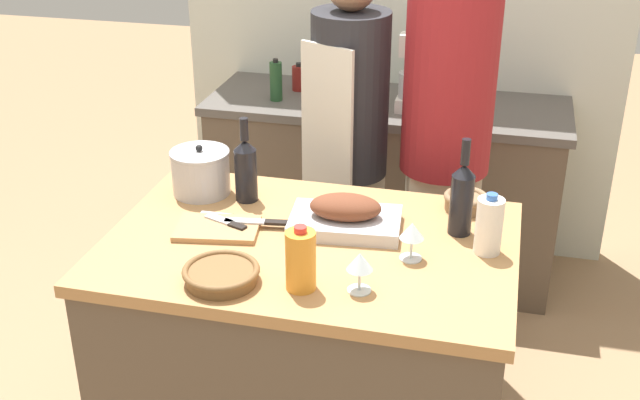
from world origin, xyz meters
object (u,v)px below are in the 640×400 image
object	(u,v)px
wine_glass_left	(360,263)
wicker_basket	(221,274)
knife_paring	(227,216)
condiment_bottle_tall	(276,81)
cutting_board	(217,228)
stock_pot	(201,172)
juice_jug	(301,260)
wine_glass_right	(412,232)
wine_bottle_green	(462,197)
stand_mixer	(418,80)
condiment_bottle_extra	(337,78)
person_cook_guest	(446,136)
roasting_pan	(345,216)
knife_chef	(259,222)
knife_bread	(227,222)
wine_bottle_dark	(246,168)
milk_jug	(489,225)
person_cook_aproned	(349,144)
mixing_bowl	(466,201)
condiment_bottle_short	(299,78)

from	to	relation	value
wine_glass_left	wicker_basket	bearing A→B (deg)	-172.89
knife_paring	condiment_bottle_tall	distance (m)	1.29
wine_glass_left	cutting_board	bearing A→B (deg)	154.83
wicker_basket	knife_paring	size ratio (longest dim) A/B	1.28
stock_pot	wine_glass_left	bearing A→B (deg)	-36.89
juice_jug	wine_glass_right	size ratio (longest dim) A/B	1.60
wine_bottle_green	stand_mixer	bearing A→B (deg)	103.89
condiment_bottle_extra	person_cook_guest	world-z (taller)	person_cook_guest
stock_pot	roasting_pan	bearing A→B (deg)	-14.98
knife_chef	knife_bread	size ratio (longest dim) A/B	1.34
wine_bottle_dark	knife_paring	world-z (taller)	wine_bottle_dark
cutting_board	wicker_basket	bearing A→B (deg)	-67.43
stock_pot	milk_jug	size ratio (longest dim) A/B	1.06
knife_bread	juice_jug	bearing A→B (deg)	-42.07
stock_pot	wine_glass_right	distance (m)	0.83
knife_paring	condiment_bottle_extra	size ratio (longest dim) A/B	0.81
knife_bread	wine_bottle_green	bearing A→B (deg)	11.29
stock_pot	stand_mixer	world-z (taller)	stand_mixer
milk_jug	wine_bottle_green	xyz separation A→B (m)	(-0.09, 0.10, 0.04)
stock_pot	condiment_bottle_extra	bearing A→B (deg)	79.88
milk_jug	person_cook_aproned	distance (m)	0.96
mixing_bowl	knife_paring	world-z (taller)	mixing_bowl
mixing_bowl	knife_chef	xyz separation A→B (m)	(-0.63, -0.29, -0.01)
person_cook_guest	wine_glass_left	bearing A→B (deg)	-109.04
wine_glass_right	condiment_bottle_extra	bearing A→B (deg)	110.70
knife_chef	condiment_bottle_extra	bearing A→B (deg)	92.53
wine_glass_left	stand_mixer	size ratio (longest dim) A/B	0.34
juice_jug	stand_mixer	size ratio (longest dim) A/B	0.55
knife_chef	knife_bread	bearing A→B (deg)	-165.29
condiment_bottle_short	mixing_bowl	bearing A→B (deg)	-52.80
knife_paring	condiment_bottle_tall	size ratio (longest dim) A/B	0.86
wine_glass_right	milk_jug	bearing A→B (deg)	24.12
mixing_bowl	milk_jug	xyz separation A→B (m)	(0.09, -0.28, 0.06)
knife_bread	stand_mixer	distance (m)	1.42
cutting_board	wine_glass_right	bearing A→B (deg)	-2.51
juice_jug	wine_bottle_green	distance (m)	0.60
wicker_basket	wine_glass_left	size ratio (longest dim) A/B	1.83
stock_pot	wine_bottle_green	size ratio (longest dim) A/B	0.65
condiment_bottle_tall	knife_paring	bearing A→B (deg)	-80.63
mixing_bowl	person_cook_aproned	distance (m)	0.70
wine_glass_right	person_cook_aproned	distance (m)	0.94
mixing_bowl	condiment_bottle_extra	world-z (taller)	condiment_bottle_extra
stock_pot	knife_paring	size ratio (longest dim) A/B	1.20
knife_paring	condiment_bottle_tall	bearing A→B (deg)	99.37
wine_glass_left	wine_bottle_dark	bearing A→B (deg)	135.59
wine_bottle_dark	stand_mixer	world-z (taller)	stand_mixer
wine_glass_left	condiment_bottle_short	xyz separation A→B (m)	(-0.66, 1.78, -0.06)
condiment_bottle_extra	person_cook_aproned	bearing A→B (deg)	-73.33
knife_paring	person_cook_guest	distance (m)	0.95
knife_paring	condiment_bottle_short	bearing A→B (deg)	95.73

